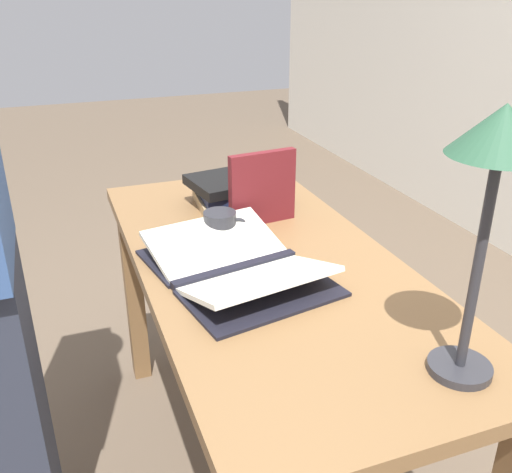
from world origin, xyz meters
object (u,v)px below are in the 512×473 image
book_stack_tall (235,191)px  coffee_mug (221,227)px  book_standing_upright (262,188)px  open_book (236,266)px  reading_lamp (497,162)px

book_stack_tall → coffee_mug: (0.24, -0.12, -0.01)m
book_standing_upright → coffee_mug: (0.08, -0.15, -0.06)m
book_stack_tall → book_standing_upright: bearing=10.3°
open_book → book_stack_tall: bearing=151.1°
open_book → coffee_mug: 0.19m
reading_lamp → coffee_mug: 0.80m
book_standing_upright → reading_lamp: 0.81m
book_standing_upright → reading_lamp: reading_lamp is taller
coffee_mug → reading_lamp: bearing=19.3°
open_book → coffee_mug: bearing=163.0°
reading_lamp → book_stack_tall: bearing=-172.7°
book_standing_upright → reading_lamp: bearing=0.2°
open_book → reading_lamp: reading_lamp is taller
book_stack_tall → reading_lamp: 0.98m
book_stack_tall → reading_lamp: (0.92, 0.12, 0.34)m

